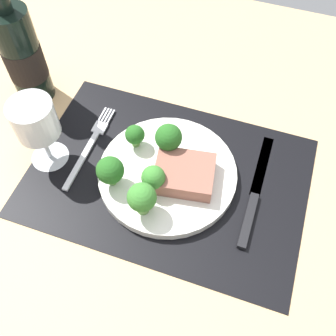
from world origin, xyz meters
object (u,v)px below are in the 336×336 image
at_px(plate, 167,174).
at_px(knife, 254,197).
at_px(fork, 90,145).
at_px(wine_bottle, 22,54).
at_px(steak, 184,174).
at_px(wine_glass, 36,123).

distance_m(plate, knife, 0.15).
xyz_separation_m(plate, fork, (-0.15, 0.01, -0.01)).
relative_size(knife, wine_bottle, 0.79).
bearing_deg(steak, fork, 174.08).
xyz_separation_m(knife, wine_bottle, (-0.46, 0.10, 0.09)).
bearing_deg(fork, steak, -3.98).
relative_size(knife, wine_glass, 1.69).
bearing_deg(fork, wine_glass, -141.53).
height_order(plate, wine_bottle, wine_bottle).
bearing_deg(knife, fork, 179.68).
bearing_deg(steak, plate, 170.76).
distance_m(steak, fork, 0.19).
distance_m(fork, wine_glass, 0.12).
xyz_separation_m(steak, knife, (0.12, 0.01, -0.03)).
relative_size(plate, knife, 1.03).
bearing_deg(steak, wine_bottle, 162.75).
relative_size(fork, wine_bottle, 0.66).
height_order(plate, fork, plate).
height_order(steak, fork, steak).
bearing_deg(wine_glass, wine_bottle, 127.36).
distance_m(plate, fork, 0.16).
bearing_deg(wine_bottle, wine_glass, -52.64).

